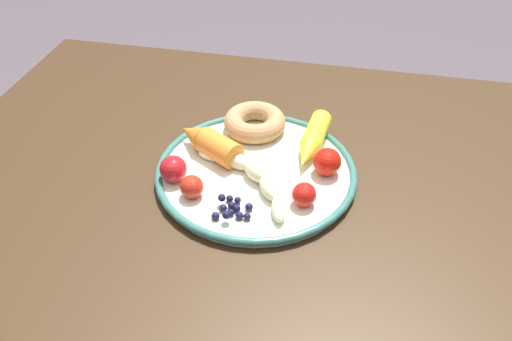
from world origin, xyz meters
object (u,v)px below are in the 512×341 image
at_px(tomato_extra, 327,164).
at_px(tomato_far, 173,169).
at_px(tomato_mid, 192,187).
at_px(carrot_orange, 208,143).
at_px(donut, 255,122).
at_px(tomato_near, 304,195).
at_px(blueberry_pile, 232,209).
at_px(plate, 256,172).
at_px(banana, 252,175).
at_px(carrot_yellow, 312,141).
at_px(dining_table, 276,218).

bearing_deg(tomato_extra, tomato_far, -165.32).
bearing_deg(tomato_mid, carrot_orange, 92.70).
relative_size(donut, tomato_near, 2.93).
distance_m(carrot_orange, blueberry_pile, 0.14).
height_order(plate, carrot_orange, carrot_orange).
relative_size(plate, tomato_near, 8.74).
relative_size(banana, carrot_yellow, 1.18).
height_order(tomato_mid, tomato_extra, tomato_extra).
height_order(dining_table, blueberry_pile, blueberry_pile).
distance_m(carrot_yellow, tomato_near, 0.13).
bearing_deg(banana, tomato_mid, -147.90).
relative_size(dining_table, tomato_far, 27.12).
xyz_separation_m(plate, tomato_far, (-0.12, -0.05, 0.02)).
distance_m(dining_table, donut, 0.17).
bearing_deg(dining_table, donut, 121.70).
relative_size(plate, tomato_far, 7.58).
bearing_deg(carrot_yellow, plate, -137.08).
bearing_deg(tomato_far, dining_table, 23.30).
xyz_separation_m(blueberry_pile, tomato_extra, (0.12, 0.11, 0.01)).
height_order(banana, donut, donut).
xyz_separation_m(blueberry_pile, tomato_far, (-0.10, 0.05, 0.01)).
distance_m(plate, carrot_orange, 0.09).
distance_m(plate, tomato_near, 0.10).
height_order(plate, donut, donut).
xyz_separation_m(tomato_mid, tomato_extra, (0.19, 0.09, 0.00)).
bearing_deg(tomato_extra, donut, 144.31).
relative_size(carrot_orange, tomato_near, 3.46).
bearing_deg(tomato_near, donut, 122.76).
bearing_deg(plate, dining_table, 29.11).
bearing_deg(carrot_orange, tomato_near, -27.51).
distance_m(banana, tomato_extra, 0.11).
bearing_deg(banana, carrot_orange, 147.53).
xyz_separation_m(banana, carrot_orange, (-0.08, 0.05, 0.01)).
xyz_separation_m(carrot_orange, tomato_near, (0.17, -0.09, -0.00)).
bearing_deg(dining_table, blueberry_pile, -111.14).
bearing_deg(carrot_orange, banana, -32.47).
distance_m(banana, tomato_mid, 0.09).
bearing_deg(tomato_mid, tomato_far, 141.93).
relative_size(tomato_near, tomato_mid, 1.03).
height_order(plate, carrot_yellow, carrot_yellow).
height_order(carrot_yellow, tomato_extra, tomato_extra).
bearing_deg(plate, tomato_extra, 6.49).
distance_m(carrot_yellow, tomato_extra, 0.07).
bearing_deg(blueberry_pile, tomato_mid, 161.06).
bearing_deg(donut, banana, -79.51).
relative_size(plate, carrot_orange, 2.52).
height_order(blueberry_pile, tomato_extra, tomato_extra).
bearing_deg(banana, dining_table, 54.92).
relative_size(plate, tomato_mid, 8.99).
bearing_deg(carrot_orange, tomato_far, -114.26).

